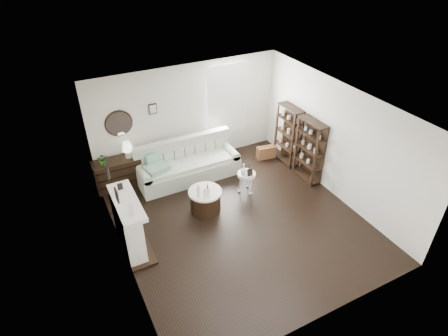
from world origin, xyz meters
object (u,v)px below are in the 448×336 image
sofa (187,165)px  dresser (118,173)px  drum_table (205,200)px  pedestal_table (247,175)px

sofa → dresser: size_ratio=2.29×
drum_table → sofa: bearing=83.8°
drum_table → pedestal_table: size_ratio=1.41×
sofa → pedestal_table: sofa is taller
sofa → pedestal_table: 1.61m
dresser → drum_table: size_ratio=1.49×
pedestal_table → drum_table: bearing=-171.4°
sofa → dresser: 1.72m
drum_table → pedestal_table: 1.20m
sofa → pedestal_table: bearing=-50.8°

